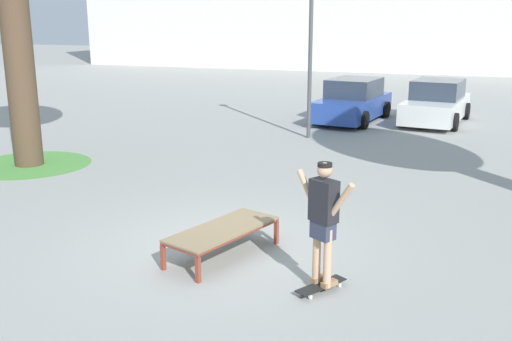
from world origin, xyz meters
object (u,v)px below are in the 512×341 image
object	(u,v)px
skateboard	(321,286)
car_white	(436,103)
skater	(323,216)
skate_box	(223,231)
car_blue	(353,102)
light_post	(311,9)

from	to	relation	value
skateboard	car_white	world-z (taller)	car_white
skater	car_white	bearing A→B (deg)	87.42
skate_box	car_white	distance (m)	13.73
skateboard	skater	bearing A→B (deg)	59.46
skater	car_blue	distance (m)	13.75
skate_box	car_blue	bearing A→B (deg)	92.08
skateboard	car_blue	size ratio (longest dim) A/B	0.18
car_blue	skater	bearing A→B (deg)	-80.86
car_blue	light_post	bearing A→B (deg)	-100.99
car_blue	car_white	size ratio (longest dim) A/B	1.00
car_white	skater	bearing A→B (deg)	-92.58
car_white	skateboard	bearing A→B (deg)	-92.58
skate_box	skater	world-z (taller)	skater
light_post	skate_box	bearing A→B (deg)	-83.03
skate_box	car_blue	world-z (taller)	car_blue
skateboard	car_white	distance (m)	14.20
skate_box	light_post	world-z (taller)	light_post
car_blue	car_white	world-z (taller)	same
skate_box	skater	distance (m)	1.95
skateboard	car_blue	xyz separation A→B (m)	(-2.18, 13.57, 0.61)
skateboard	car_white	xyz separation A→B (m)	(0.64, 14.17, 0.61)
skater	skate_box	bearing A→B (deg)	159.33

